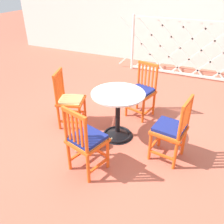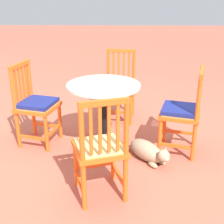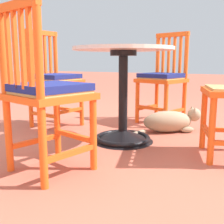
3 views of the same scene
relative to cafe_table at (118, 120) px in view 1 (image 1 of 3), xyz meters
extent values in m
plane|color=#AD5642|center=(0.01, -0.11, -0.28)|extent=(24.00, 24.00, 0.00)
cube|color=silver|center=(0.01, 3.76, 1.12)|extent=(10.00, 0.20, 2.80)
cylinder|color=silver|center=(-0.85, 2.92, 0.39)|extent=(0.06, 0.06, 1.34)
cube|color=silver|center=(0.57, 2.92, -0.22)|extent=(2.83, 0.04, 0.05)
cube|color=silver|center=(0.57, 2.92, 0.99)|extent=(2.83, 0.04, 0.05)
cube|color=silver|center=(-0.61, 2.92, 0.39)|extent=(1.21, 0.02, 1.21)
cube|color=silver|center=(-0.14, 2.92, 0.39)|extent=(1.21, 0.02, 1.21)
cube|color=silver|center=(0.33, 2.92, 0.39)|extent=(1.21, 0.02, 1.21)
cube|color=silver|center=(0.80, 2.92, 0.39)|extent=(1.21, 0.02, 1.21)
cube|color=silver|center=(1.27, 2.92, 0.39)|extent=(1.21, 0.02, 1.21)
cube|color=silver|center=(-0.61, 2.92, 0.39)|extent=(1.21, 0.02, 1.21)
cube|color=silver|center=(-0.14, 2.92, 0.39)|extent=(1.21, 0.02, 1.21)
cube|color=silver|center=(0.33, 2.92, 0.39)|extent=(1.21, 0.02, 1.21)
cube|color=silver|center=(0.80, 2.92, 0.39)|extent=(1.21, 0.02, 1.21)
cube|color=silver|center=(1.27, 2.92, 0.39)|extent=(1.21, 0.02, 1.21)
cone|color=black|center=(0.00, 0.00, -0.23)|extent=(0.48, 0.48, 0.10)
torus|color=black|center=(0.00, 0.00, -0.26)|extent=(0.44, 0.44, 0.04)
cylinder|color=black|center=(0.00, 0.00, 0.09)|extent=(0.07, 0.07, 0.66)
cylinder|color=black|center=(0.00, 0.00, 0.40)|extent=(0.20, 0.20, 0.04)
cylinder|color=silver|center=(0.00, 0.00, 0.43)|extent=(0.76, 0.76, 0.02)
cylinder|color=#EA5619|center=(0.23, 0.52, -0.06)|extent=(0.04, 0.04, 0.45)
cylinder|color=#EA5619|center=(-0.10, 0.61, -0.06)|extent=(0.04, 0.04, 0.45)
cylinder|color=#EA5619|center=(0.32, 0.85, 0.17)|extent=(0.04, 0.04, 0.91)
cylinder|color=#EA5619|center=(-0.01, 0.94, 0.17)|extent=(0.04, 0.04, 0.91)
cube|color=#EA5619|center=(0.27, 0.68, -0.14)|extent=(0.11, 0.34, 0.03)
cube|color=#EA5619|center=(-0.05, 0.77, -0.14)|extent=(0.11, 0.34, 0.03)
cube|color=#EA5619|center=(0.07, 0.56, -0.11)|extent=(0.34, 0.11, 0.03)
cube|color=#EA5619|center=(0.11, 0.73, 0.15)|extent=(0.49, 0.49, 0.04)
cube|color=tan|center=(0.11, 0.73, 0.17)|extent=(0.43, 0.43, 0.02)
cube|color=#EA5619|center=(0.25, 0.87, 0.40)|extent=(0.03, 0.03, 0.39)
cube|color=#EA5619|center=(0.19, 0.88, 0.40)|extent=(0.03, 0.03, 0.39)
cube|color=#EA5619|center=(0.12, 0.90, 0.40)|extent=(0.03, 0.03, 0.39)
cube|color=#EA5619|center=(0.06, 0.92, 0.40)|extent=(0.03, 0.03, 0.39)
cube|color=#EA5619|center=(0.15, 0.89, 0.61)|extent=(0.38, 0.13, 0.04)
cube|color=navy|center=(0.11, 0.73, 0.20)|extent=(0.44, 0.44, 0.04)
cylinder|color=#EA5619|center=(-0.69, 0.22, -0.06)|extent=(0.04, 0.04, 0.45)
cylinder|color=#EA5619|center=(-0.59, -0.11, -0.06)|extent=(0.04, 0.04, 0.45)
cylinder|color=#EA5619|center=(-1.02, 0.12, 0.17)|extent=(0.04, 0.04, 0.91)
cylinder|color=#EA5619|center=(-0.92, -0.21, 0.17)|extent=(0.04, 0.04, 0.91)
cube|color=#EA5619|center=(-0.85, 0.17, -0.14)|extent=(0.33, 0.13, 0.03)
cube|color=#EA5619|center=(-0.75, -0.16, -0.14)|extent=(0.33, 0.13, 0.03)
cube|color=#EA5619|center=(-0.64, 0.05, -0.11)|extent=(0.13, 0.33, 0.03)
cube|color=#EA5619|center=(-0.80, 0.00, 0.15)|extent=(0.50, 0.50, 0.04)
cube|color=tan|center=(-0.80, 0.00, 0.17)|extent=(0.44, 0.44, 0.02)
cube|color=#EA5619|center=(-1.00, 0.05, 0.40)|extent=(0.03, 0.03, 0.39)
cube|color=#EA5619|center=(-0.98, -0.01, 0.40)|extent=(0.03, 0.03, 0.39)
cube|color=#EA5619|center=(-0.96, -0.08, 0.40)|extent=(0.03, 0.03, 0.39)
cube|color=#EA5619|center=(-0.94, -0.14, 0.40)|extent=(0.03, 0.03, 0.39)
cube|color=#EA5619|center=(-0.97, -0.05, 0.61)|extent=(0.14, 0.37, 0.04)
cylinder|color=#EA5619|center=(-0.17, -0.58, -0.06)|extent=(0.04, 0.04, 0.45)
cylinder|color=#EA5619|center=(0.16, -0.68, -0.06)|extent=(0.04, 0.04, 0.45)
cylinder|color=#EA5619|center=(-0.27, -0.91, 0.17)|extent=(0.04, 0.04, 0.91)
cylinder|color=#EA5619|center=(0.06, -1.00, 0.17)|extent=(0.04, 0.04, 0.91)
cube|color=#EA5619|center=(-0.22, -0.75, -0.14)|extent=(0.12, 0.33, 0.03)
cube|color=#EA5619|center=(0.11, -0.84, -0.14)|extent=(0.12, 0.33, 0.03)
cube|color=#EA5619|center=(-0.01, -0.63, -0.11)|extent=(0.33, 0.12, 0.03)
cube|color=#EA5619|center=(-0.05, -0.79, 0.15)|extent=(0.50, 0.50, 0.04)
cube|color=tan|center=(-0.05, -0.79, 0.17)|extent=(0.43, 0.43, 0.02)
cube|color=#EA5619|center=(-0.20, -0.93, 0.40)|extent=(0.03, 0.03, 0.39)
cube|color=#EA5619|center=(-0.14, -0.95, 0.40)|extent=(0.03, 0.03, 0.39)
cube|color=#EA5619|center=(-0.07, -0.97, 0.40)|extent=(0.03, 0.03, 0.39)
cube|color=#EA5619|center=(0.00, -0.98, 0.40)|extent=(0.03, 0.03, 0.39)
cube|color=#EA5619|center=(-0.10, -0.96, 0.61)|extent=(0.37, 0.14, 0.04)
cube|color=navy|center=(-0.05, -0.79, 0.20)|extent=(0.45, 0.45, 0.04)
cylinder|color=#EA5619|center=(0.59, -0.31, -0.06)|extent=(0.04, 0.04, 0.45)
cylinder|color=#EA5619|center=(0.64, 0.02, -0.06)|extent=(0.04, 0.04, 0.45)
cylinder|color=#EA5619|center=(0.93, -0.36, 0.17)|extent=(0.04, 0.04, 0.91)
cylinder|color=#EA5619|center=(0.98, -0.02, 0.17)|extent=(0.04, 0.04, 0.91)
cube|color=#EA5619|center=(0.76, -0.34, -0.14)|extent=(0.34, 0.07, 0.03)
cube|color=#EA5619|center=(0.81, 0.00, -0.14)|extent=(0.34, 0.07, 0.03)
cube|color=#EA5619|center=(0.62, -0.14, -0.11)|extent=(0.07, 0.34, 0.03)
cube|color=#EA5619|center=(0.79, -0.17, 0.15)|extent=(0.45, 0.45, 0.04)
cube|color=tan|center=(0.79, -0.17, 0.17)|extent=(0.39, 0.39, 0.02)
cube|color=#EA5619|center=(0.94, -0.29, 0.40)|extent=(0.02, 0.03, 0.39)
cube|color=#EA5619|center=(0.95, -0.22, 0.40)|extent=(0.02, 0.03, 0.39)
cube|color=#EA5619|center=(0.96, -0.16, 0.40)|extent=(0.02, 0.03, 0.39)
cube|color=#EA5619|center=(0.97, -0.09, 0.40)|extent=(0.02, 0.03, 0.39)
cube|color=#EA5619|center=(0.95, -0.19, 0.61)|extent=(0.08, 0.38, 0.04)
cube|color=navy|center=(0.79, -0.17, 0.20)|extent=(0.41, 0.41, 0.04)
ellipsoid|color=#9E896B|center=(-0.23, -0.44, -0.19)|extent=(0.47, 0.42, 0.19)
ellipsoid|color=silver|center=(-0.31, -0.50, -0.20)|extent=(0.23, 0.23, 0.14)
sphere|color=#9E896B|center=(-0.43, -0.59, -0.13)|extent=(0.12, 0.12, 0.12)
ellipsoid|color=silver|center=(-0.47, -0.61, -0.15)|extent=(0.07, 0.07, 0.04)
cone|color=#9E896B|center=(-0.40, -0.61, -0.08)|extent=(0.04, 0.04, 0.04)
cone|color=#9E896B|center=(-0.44, -0.56, -0.08)|extent=(0.04, 0.04, 0.04)
ellipsoid|color=#9E896B|center=(-0.33, -0.58, -0.26)|extent=(0.13, 0.12, 0.05)
ellipsoid|color=#9E896B|center=(-0.40, -0.49, -0.26)|extent=(0.13, 0.12, 0.05)
cylinder|color=#9E896B|center=(-0.04, -0.18, -0.26)|extent=(0.11, 0.22, 0.04)
camera|label=1|loc=(1.14, -2.72, 1.87)|focal=37.74mm
camera|label=2|loc=(-2.96, -0.13, 1.35)|focal=48.57mm
camera|label=3|loc=(-0.90, 1.93, 0.34)|focal=44.55mm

